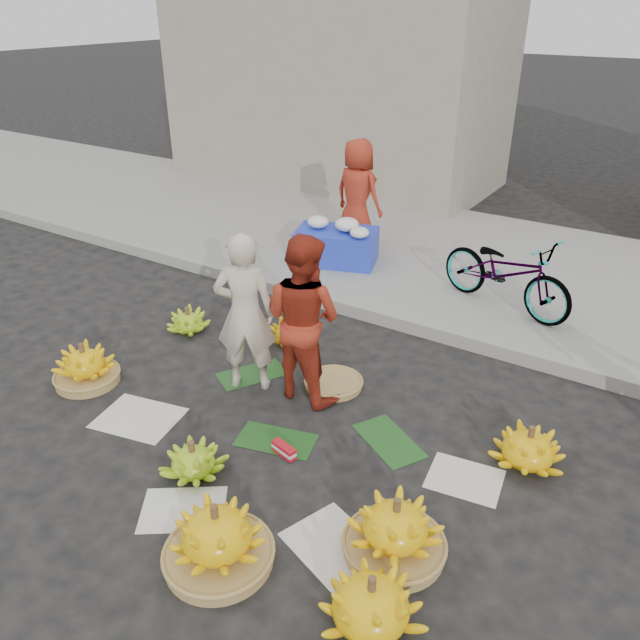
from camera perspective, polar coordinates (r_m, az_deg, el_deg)
The scene contains 22 objects.
ground at distance 5.39m, azimuth -1.90°, elevation -10.18°, with size 80.00×80.00×0.00m, color black.
curb at distance 6.99m, azimuth 8.29°, elevation -0.23°, with size 40.00×0.25×0.15m, color gray.
sidewalk at distance 8.79m, azimuth 14.13°, elevation 5.07°, with size 40.00×4.00×0.12m, color gray.
building_left at distance 12.55m, azimuth 1.59°, elevation 21.61°, with size 6.00×3.00×4.00m, color gray.
newspaper_scatter at distance 4.91m, azimuth -7.34°, elevation -14.91°, with size 3.20×1.80×0.00m, color silver, non-canonical shape.
banana_leaves at distance 5.57m, azimuth -1.59°, elevation -8.75°, with size 2.00×1.00×0.00m, color #164317, non-canonical shape.
banana_bunch_0 at distance 6.33m, azimuth -20.68°, elevation -3.98°, with size 0.68×0.68×0.42m.
banana_bunch_1 at distance 5.00m, azimuth -11.54°, elevation -12.47°, with size 0.54×0.54×0.31m.
banana_bunch_2 at distance 4.28m, azimuth -9.39°, elevation -19.05°, with size 0.72×0.72×0.48m.
banana_bunch_3 at distance 3.97m, azimuth 4.67°, elevation -24.48°, with size 0.83×0.83×0.39m.
banana_bunch_4 at distance 4.32m, azimuth 6.89°, elevation -18.53°, with size 0.67×0.67×0.46m.
banana_bunch_5 at distance 5.24m, azimuth 18.54°, elevation -11.03°, with size 0.69×0.69×0.36m.
banana_bunch_6 at distance 6.99m, azimuth -11.96°, elevation -0.11°, with size 0.57×0.57×0.29m.
banana_bunch_7 at distance 6.63m, azimuth -2.62°, elevation -0.95°, with size 0.64×0.64×0.32m.
basket_spare at distance 5.94m, azimuth 1.25°, elevation -5.84°, with size 0.54×0.54×0.06m, color olive.
incense_stack at distance 5.13m, azimuth -3.31°, elevation -11.75°, with size 0.23×0.07×0.09m, color red.
vendor_cream at distance 5.64m, azimuth -6.86°, elevation 0.60°, with size 0.56×0.36×1.52m, color beige.
vendor_red at distance 5.48m, azimuth -1.53°, elevation 0.16°, with size 0.76×0.59×1.56m, color #B0321B.
flower_table at distance 8.33m, azimuth 1.54°, elevation 6.97°, with size 1.20×0.95×0.61m.
grey_bucket at distance 8.39m, azimuth -1.38°, elevation 6.41°, with size 0.27×0.27×0.30m, color gray.
flower_vendor at distance 8.77m, azimuth 3.45°, elevation 11.44°, with size 0.73×0.48×1.50m, color #B0321B.
bicycle at distance 7.29m, azimuth 16.68°, elevation 4.24°, with size 1.66×0.58×0.87m, color gray.
Camera 1 is at (2.44, -3.50, 3.30)m, focal length 35.00 mm.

